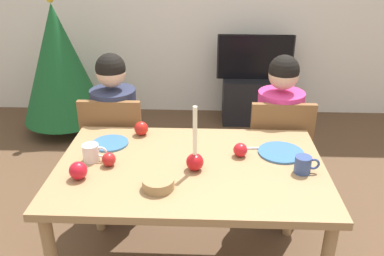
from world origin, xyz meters
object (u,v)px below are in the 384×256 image
Objects in this scene: candle_centerpiece at (195,158)px; apple_by_left_plate at (109,159)px; person_left_child at (117,139)px; mug_right at (303,165)px; tv_stand at (252,100)px; apple_near_candle at (141,128)px; person_right_child at (277,142)px; tv at (255,57)px; christmas_tree at (59,64)px; chair_left at (116,149)px; apple_far_edge at (78,171)px; apple_by_right_mug at (240,150)px; plate_right at (281,152)px; plate_left at (110,143)px; bowl_walnuts at (158,183)px; mug_left at (92,153)px; chair_right at (277,152)px; dining_table at (190,179)px.

candle_centerpiece reaches higher than apple_by_left_plate.
person_left_child is 1.32m from mug_right.
apple_near_candle is (-0.88, -1.95, 0.55)m from tv_stand.
person_right_child reaches higher than tv.
tv is 9.43× the size of apple_near_candle.
candle_centerpiece is at bearing -127.97° from person_right_child.
tv_stand is 0.47× the size of christmas_tree.
person_right_child reaches higher than chair_left.
apple_far_edge is at bearing -144.26° from person_right_child.
apple_by_right_mug reaches higher than tv_stand.
person_left_child reaches higher than apple_by_right_mug.
person_left_child is 4.69× the size of plate_right.
apple_near_candle is at bearing -114.28° from tv_stand.
mug_right is (0.00, -2.35, 0.08)m from tv.
plate_left is at bearing 171.41° from apple_by_right_mug.
apple_near_candle is at bearing -52.06° from person_left_child.
candle_centerpiece reaches higher than bowl_walnuts.
chair_left reaches higher than apple_near_candle.
chair_left is 1.41× the size of tv_stand.
person_left_child is at bearing 127.94° from apple_near_candle.
apple_far_edge is (-0.00, -0.76, 0.28)m from chair_left.
apple_by_right_mug is at bearing 38.85° from bowl_walnuts.
mug_left reaches higher than apple_far_edge.
candle_centerpiece is 2.29× the size of bowl_walnuts.
chair_right is 10.74× the size of apple_near_candle.
tv is at bearing 56.81° from chair_left.
chair_right reaches higher than plate_left.
apple_far_edge reaches higher than apple_by_right_mug.
person_left_child is 5.64× the size of plate_left.
candle_centerpiece is 2.77× the size of mug_right.
apple_far_edge is at bearing -174.66° from mug_right.
tv reaches higher than plate_left.
apple_near_candle is (-0.17, 0.57, 0.02)m from bowl_walnuts.
apple_by_right_mug is at bearing 10.63° from apple_by_left_plate.
apple_far_edge reaches higher than bowl_walnuts.
person_right_child is 3.36× the size of candle_centerpiece.
apple_by_right_mug is at bearing -48.56° from christmas_tree.
apple_by_left_plate is (-0.98, -0.66, 0.22)m from person_right_child.
tv is 2.33m from plate_left.
dining_table is at bearing -131.18° from person_right_child.
mug_right is (0.01, -0.69, 0.23)m from person_right_child.
mug_left is 1.80× the size of apple_by_left_plate.
tv_stand is 3.08× the size of plate_left.
chair_left reaches higher than dining_table.
apple_by_left_plate is (-0.99, -2.32, 0.08)m from tv.
plate_left is (-0.50, 0.26, -0.06)m from candle_centerpiece.
person_right_child reaches higher than apple_by_left_plate.
plate_left is 1.08m from mug_right.
tv reaches higher than mug_right.
chair_right is 2.58× the size of candle_centerpiece.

